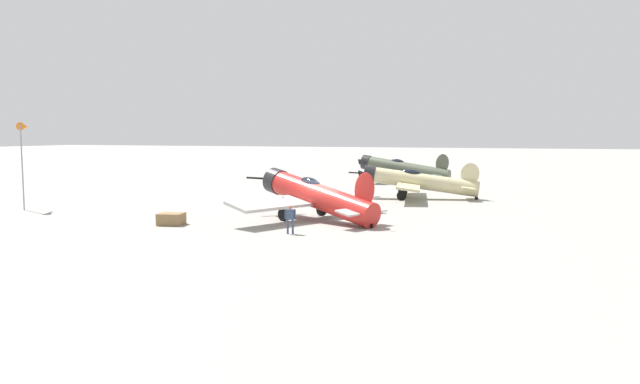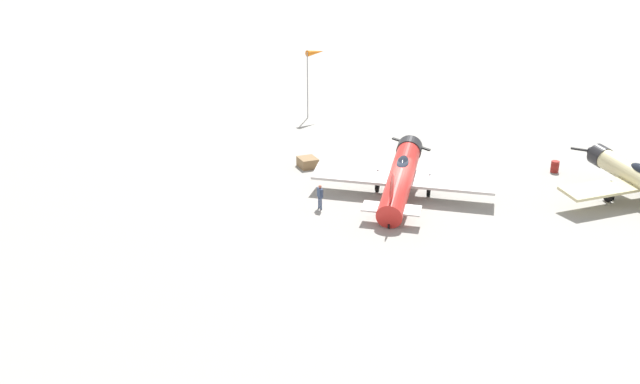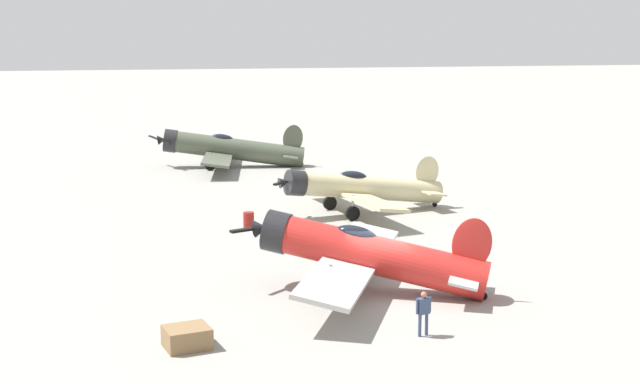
% 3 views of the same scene
% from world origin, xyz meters
% --- Properties ---
extents(ground_plane, '(400.00, 400.00, 0.00)m').
position_xyz_m(ground_plane, '(0.00, 0.00, 0.00)').
color(ground_plane, gray).
extents(airplane_foreground, '(11.31, 9.98, 3.35)m').
position_xyz_m(airplane_foreground, '(0.22, 0.45, 1.54)').
color(airplane_foreground, red).
rests_on(airplane_foreground, ground_plane).
extents(airplane_mid_apron, '(11.01, 10.41, 3.10)m').
position_xyz_m(airplane_mid_apron, '(14.68, -3.24, 1.48)').
color(airplane_mid_apron, beige).
rests_on(airplane_mid_apron, ground_plane).
extents(airplane_far_line, '(12.92, 11.64, 3.40)m').
position_xyz_m(airplane_far_line, '(33.22, 1.92, 1.37)').
color(airplane_far_line, '#4C5442').
rests_on(airplane_far_line, ground_plane).
extents(ground_crew_mechanic, '(0.32, 0.59, 1.55)m').
position_xyz_m(ground_crew_mechanic, '(-5.09, -0.11, 0.94)').
color(ground_crew_mechanic, '#384766').
rests_on(ground_crew_mechanic, ground_plane).
extents(equipment_crate, '(1.49, 1.65, 0.70)m').
position_xyz_m(equipment_crate, '(-4.48, 7.76, 0.35)').
color(equipment_crate, olive).
rests_on(equipment_crate, ground_plane).
extents(fuel_drum, '(0.60, 0.60, 0.82)m').
position_xyz_m(fuel_drum, '(12.51, 3.36, 0.41)').
color(fuel_drum, maroon).
rests_on(fuel_drum, ground_plane).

